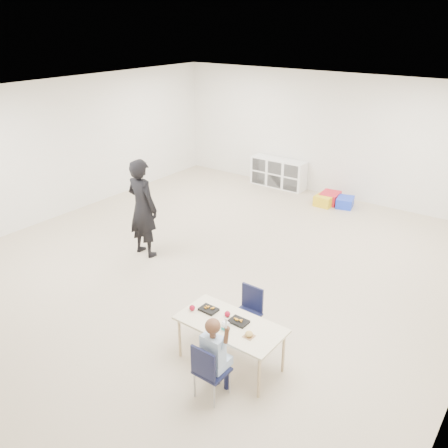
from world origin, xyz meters
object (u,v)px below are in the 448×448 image
Objects in this scene: table at (230,343)px; child at (212,355)px; cubby_shelf at (278,173)px; adult at (142,208)px; chair_near at (212,369)px.

child is at bearing -74.51° from table.
table is 0.92× the size of cubby_shelf.
adult is at bearing -90.72° from cubby_shelf.
table is at bearing 105.49° from child.
child is 0.80× the size of cubby_shelf.
table is 1.16× the size of child.
cubby_shelf reaches higher than table.
table is 0.74× the size of adult.
adult is at bearing 147.22° from chair_near.
adult is (-0.06, -4.58, 0.52)m from cubby_shelf.
table is 1.83× the size of chair_near.
table is 0.62m from child.
adult is at bearing 147.22° from child.
child reaches higher than chair_near.
chair_near is 7.28m from cubby_shelf.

